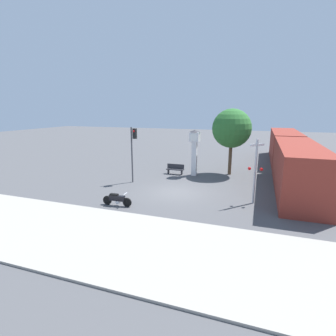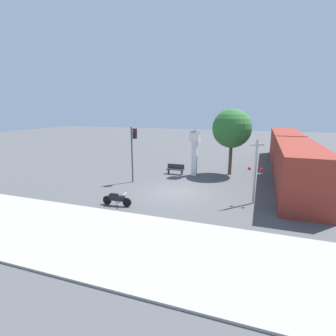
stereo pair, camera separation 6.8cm
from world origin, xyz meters
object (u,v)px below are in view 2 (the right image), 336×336
Objects in this scene: clock_tower at (195,145)px; railroad_crossing_signal at (255,169)px; freight_train at (290,155)px; bench at (175,169)px; traffic_light at (133,145)px; street_tree at (232,129)px; motorcycle at (117,199)px.

clock_tower is 7.87m from railroad_crossing_signal.
freight_train is 14.87× the size of bench.
street_tree is (7.02, 5.33, 1.11)m from traffic_light.
railroad_crossing_signal is at bearing -38.94° from bench.
traffic_light is at bearing 102.30° from motorcycle.
clock_tower is at bearing -153.22° from freight_train.
bench is at bearing -156.74° from freight_train.
motorcycle is 12.47m from street_tree.
street_tree reaches higher than freight_train.
motorcycle is at bearing -129.25° from freight_train.
clock_tower reaches higher than motorcycle.
clock_tower is at bearing 70.84° from motorcycle.
clock_tower is (2.63, 9.05, 2.31)m from motorcycle.
traffic_light is (-12.14, -8.00, 1.36)m from freight_train.
motorcycle is at bearing -74.76° from traffic_light.
clock_tower is 3.61m from street_tree.
traffic_light reaches higher than bench.
street_tree is (-5.12, -2.67, 2.47)m from freight_train.
street_tree is (2.98, 1.42, 1.45)m from clock_tower.
bench is (-1.73, -0.14, -2.23)m from clock_tower.
traffic_light reaches higher than railroad_crossing_signal.
clock_tower is at bearing -154.52° from street_tree.
traffic_light is at bearing 168.46° from railroad_crossing_signal.
clock_tower is 2.56× the size of bench.
street_tree reaches higher than clock_tower.
bench is (-4.71, -1.56, -3.68)m from street_tree.
motorcycle is 8.75m from railroad_crossing_signal.
clock_tower is at bearing 132.30° from railroad_crossing_signal.
street_tree is 3.70× the size of bench.
freight_train reaches higher than bench.
freight_train is 6.28m from street_tree.
bench is at bearing 81.28° from motorcycle.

